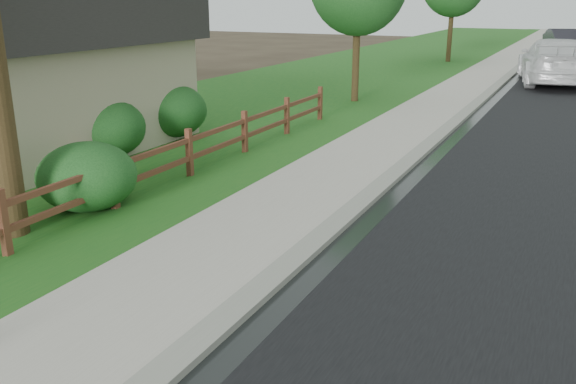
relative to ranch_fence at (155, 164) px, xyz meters
The scene contains 12 objects.
curb 28.88m from the ranch_fence, 82.04° to the left, with size 0.40×90.00×0.12m, color gray.
wet_gutter 28.94m from the ranch_fence, 81.35° to the left, with size 0.50×90.00×0.00m, color black.
sidewalk 28.73m from the ranch_fence, 84.61° to the left, with size 2.20×90.00×0.10m, color #ACA496.
grass_strip 28.62m from the ranch_fence, 88.40° to the left, with size 1.60×90.00×0.06m, color #17531A.
lawn_near 28.94m from the ranch_fence, 98.75° to the left, with size 9.00×90.00×0.04m, color #17531A.
ranch_fence is the anchor object (origin of this frame).
white_suv 21.96m from the ranch_fence, 73.87° to the left, with size 2.83×6.97×2.02m, color silver.
dark_car_far 39.36m from the ranch_fence, 81.82° to the left, with size 1.74×4.98×1.64m, color black.
boulder 2.45m from the ranch_fence, behind, with size 1.07×0.80×0.72m, color brown.
shrub_b 1.42m from the ranch_fence, 110.67° to the right, with size 1.82×1.82×1.27m, color #174319.
shrub_c 3.38m from the ranch_fence, 149.14° to the left, with size 2.07×2.07×1.49m, color #174319.
shrub_d 5.16m from the ranch_fence, 124.18° to the left, with size 2.27×2.27×1.55m, color #174319.
Camera 1 is at (3.95, -2.98, 3.78)m, focal length 38.00 mm.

